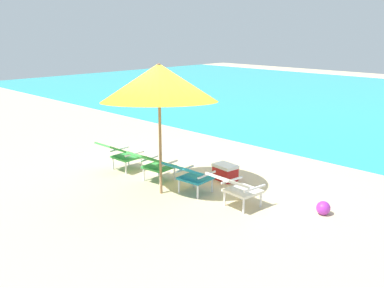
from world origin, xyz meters
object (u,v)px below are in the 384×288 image
(lounge_chair_near_right, at_px, (189,174))
(lounge_chair_far_right, at_px, (236,186))
(beach_ball, at_px, (323,208))
(cooler_box, at_px, (225,172))
(beach_umbrella_center, at_px, (159,83))
(lounge_chair_near_left, at_px, (153,163))
(lounge_chair_far_left, at_px, (120,153))

(lounge_chair_near_right, bearing_deg, lounge_chair_far_right, 5.98)
(lounge_chair_near_right, height_order, beach_ball, lounge_chair_near_right)
(lounge_chair_far_right, bearing_deg, cooler_box, 137.62)
(beach_umbrella_center, height_order, cooler_box, beach_umbrella_center)
(beach_ball, bearing_deg, lounge_chair_near_left, -162.68)
(lounge_chair_near_left, distance_m, lounge_chair_near_right, 0.98)
(beach_ball, distance_m, cooler_box, 2.23)
(lounge_chair_near_left, height_order, beach_ball, lounge_chair_near_left)
(lounge_chair_near_left, xyz_separation_m, lounge_chair_near_right, (0.98, 0.03, 0.00))
(lounge_chair_far_left, bearing_deg, lounge_chair_near_right, 1.94)
(lounge_chair_far_left, distance_m, lounge_chair_near_left, 1.02)
(lounge_chair_near_right, height_order, beach_umbrella_center, beach_umbrella_center)
(lounge_chair_far_right, relative_size, beach_ball, 3.98)
(lounge_chair_far_left, bearing_deg, beach_umbrella_center, -8.40)
(lounge_chair_far_left, distance_m, lounge_chair_near_right, 2.00)
(lounge_chair_far_right, distance_m, beach_ball, 1.45)
(lounge_chair_far_right, xyz_separation_m, cooler_box, (-1.07, 0.98, -0.24))
(lounge_chair_near_right, xyz_separation_m, lounge_chair_far_right, (0.99, 0.10, 0.00))
(lounge_chair_near_left, bearing_deg, lounge_chair_far_right, 4.00)
(lounge_chair_near_right, distance_m, beach_ball, 2.35)
(lounge_chair_near_right, relative_size, cooler_box, 1.84)
(lounge_chair_near_right, xyz_separation_m, cooler_box, (-0.09, 1.08, -0.24))
(lounge_chair_near_left, xyz_separation_m, cooler_box, (0.89, 1.12, -0.24))
(lounge_chair_far_left, bearing_deg, beach_ball, 13.65)
(lounge_chair_far_left, distance_m, lounge_chair_far_right, 2.99)
(beach_ball, bearing_deg, lounge_chair_far_right, -144.02)
(lounge_chair_near_left, bearing_deg, lounge_chair_near_right, 1.99)
(lounge_chair_far_left, relative_size, beach_ball, 3.89)
(lounge_chair_near_right, relative_size, beach_umbrella_center, 0.32)
(beach_ball, bearing_deg, cooler_box, 176.20)
(lounge_chair_near_left, relative_size, lounge_chair_near_right, 1.01)
(beach_umbrella_center, bearing_deg, lounge_chair_far_right, 15.82)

